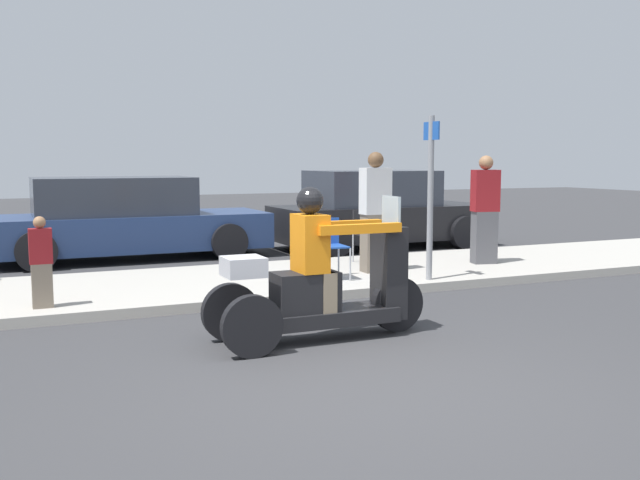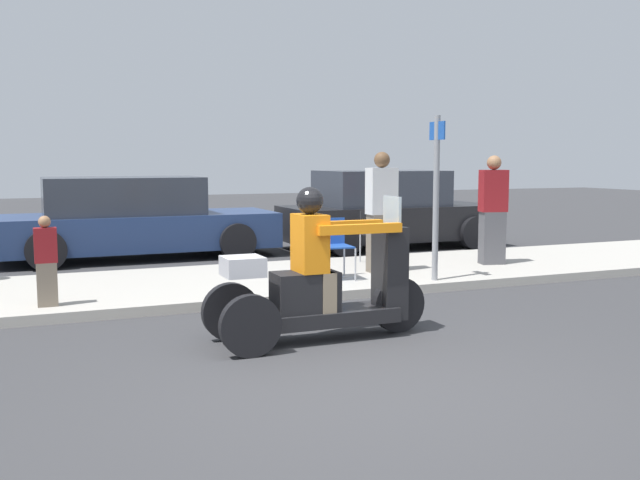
{
  "view_description": "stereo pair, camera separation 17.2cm",
  "coord_description": "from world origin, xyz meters",
  "views": [
    {
      "loc": [
        -2.56,
        -4.65,
        1.74
      ],
      "look_at": [
        0.21,
        1.52,
        0.98
      ],
      "focal_mm": 40.0,
      "sensor_mm": 36.0,
      "label": 1
    },
    {
      "loc": [
        -2.41,
        -4.72,
        1.74
      ],
      "look_at": [
        0.21,
        1.52,
        0.98
      ],
      "focal_mm": 40.0,
      "sensor_mm": 36.0,
      "label": 2
    }
  ],
  "objects": [
    {
      "name": "folding_chair_set_back",
      "position": [
        1.48,
        4.14,
        0.62
      ],
      "size": [
        0.5,
        0.5,
        0.82
      ],
      "color": "#A5A8AD",
      "rests_on": "sidewalk_strip"
    },
    {
      "name": "spectator_with_child",
      "position": [
        -2.19,
        3.63,
        0.61
      ],
      "size": [
        0.24,
        0.14,
        1.01
      ],
      "color": "#726656",
      "rests_on": "sidewalk_strip"
    },
    {
      "name": "motorcycle_trike",
      "position": [
        0.22,
        1.52,
        0.53
      ],
      "size": [
        2.22,
        0.75,
        1.49
      ],
      "color": "black",
      "rests_on": "ground"
    },
    {
      "name": "spectator_end_of_line",
      "position": [
        4.32,
        4.4,
        0.93
      ],
      "size": [
        0.45,
        0.33,
        1.68
      ],
      "color": "#515156",
      "rests_on": "sidewalk_strip"
    },
    {
      "name": "folding_chair_curbside",
      "position": [
        2.74,
        5.27,
        0.62
      ],
      "size": [
        0.5,
        0.5,
        0.82
      ],
      "color": "#A5A8AD",
      "rests_on": "sidewalk_strip"
    },
    {
      "name": "parked_car_lot_left",
      "position": [
        4.24,
        7.72,
        0.72
      ],
      "size": [
        4.27,
        1.93,
        1.52
      ],
      "color": "black",
      "rests_on": "ground"
    },
    {
      "name": "sidewalk_strip",
      "position": [
        0.0,
        4.6,
        0.06
      ],
      "size": [
        28.0,
        2.8,
        0.12
      ],
      "color": "#B2ADA3",
      "rests_on": "ground"
    },
    {
      "name": "parked_car_lot_right",
      "position": [
        -0.62,
        8.06,
        0.68
      ],
      "size": [
        4.8,
        1.94,
        1.44
      ],
      "color": "navy",
      "rests_on": "ground"
    },
    {
      "name": "ground_plane",
      "position": [
        0.0,
        0.0,
        0.0
      ],
      "size": [
        60.0,
        60.0,
        0.0
      ],
      "primitive_type": "plane",
      "color": "#38383A"
    },
    {
      "name": "street_sign",
      "position": [
        2.69,
        3.45,
        1.32
      ],
      "size": [
        0.08,
        0.36,
        2.2
      ],
      "color": "gray",
      "rests_on": "sidewalk_strip"
    },
    {
      "name": "spectator_near_curb",
      "position": [
        2.35,
        4.36,
        0.95
      ],
      "size": [
        0.41,
        0.25,
        1.73
      ],
      "color": "#726656",
      "rests_on": "sidewalk_strip"
    }
  ]
}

